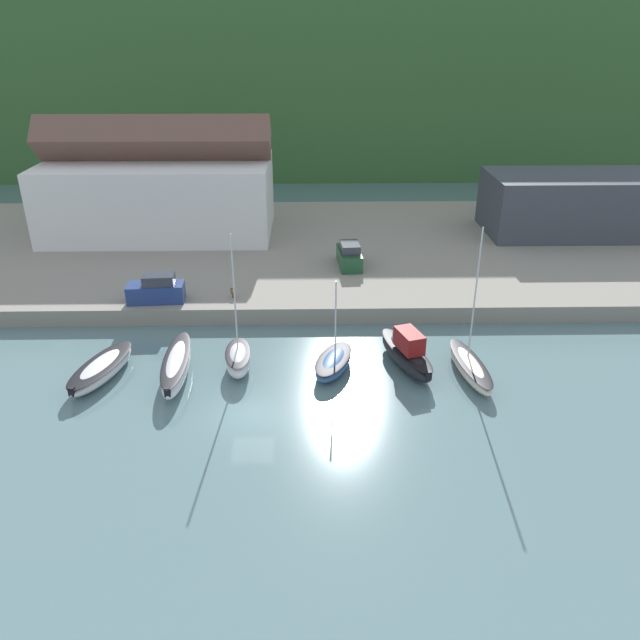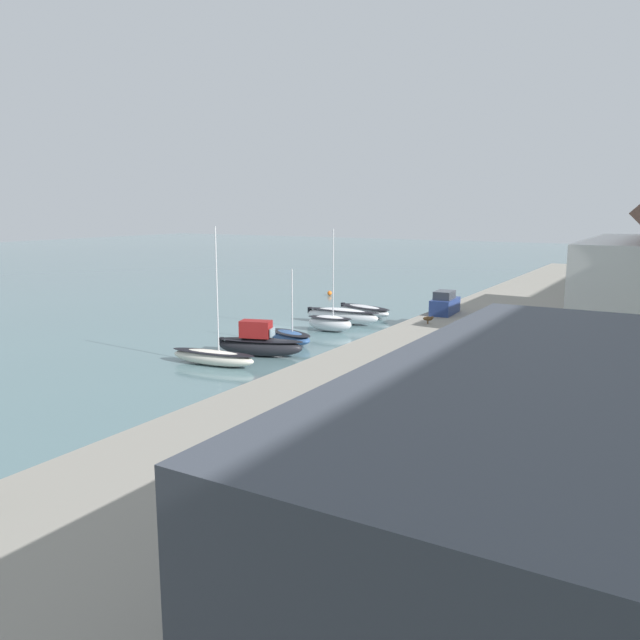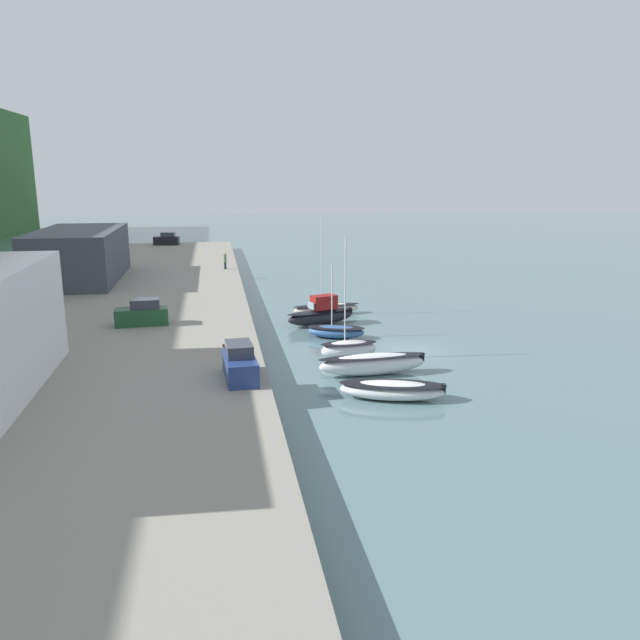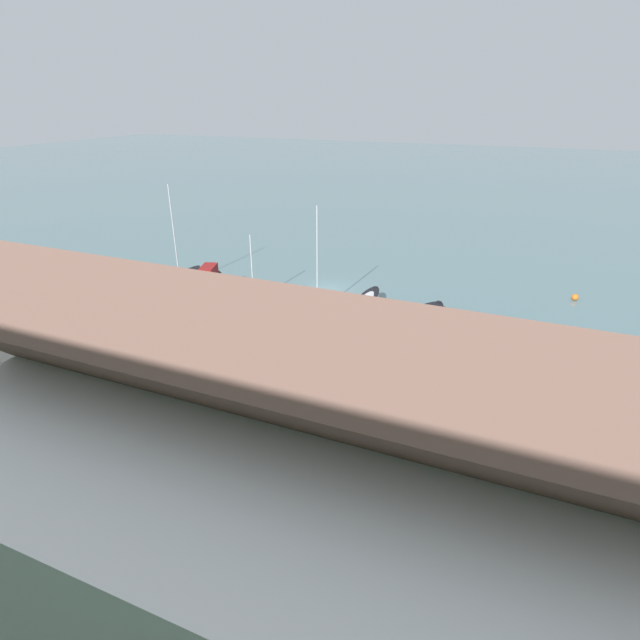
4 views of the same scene
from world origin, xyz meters
name	(u,v)px [view 4 (image 4 of 4)]	position (x,y,z in m)	size (l,w,h in m)	color
ground_plane	(328,290)	(0.00, 0.00, 0.00)	(320.00, 320.00, 0.00)	slate
quay_promenade	(122,458)	(0.00, 26.98, 0.65)	(137.72, 30.44, 1.30)	gray
harbor_clubhouse	(289,507)	(-11.22, 30.87, 5.43)	(22.14, 11.75, 11.44)	white
moored_boat_0	(421,318)	(-9.81, 4.34, 0.61)	(3.79, 6.86, 1.14)	silver
moored_boat_1	(364,307)	(-5.03, 4.37, 0.80)	(1.92, 7.66, 1.52)	white
moored_boat_2	(318,303)	(-1.20, 5.21, 0.80)	(1.97, 4.39, 9.13)	silver
moored_boat_3	(256,294)	(4.96, 4.96, 0.58)	(3.44, 5.21, 6.12)	#33568E
moored_boat_4	(209,285)	(9.73, 5.38, 0.98)	(3.65, 6.81, 2.68)	black
moored_boat_5	(182,279)	(13.64, 4.20, 0.62)	(2.28, 6.81, 9.70)	white
parked_car_1	(366,344)	(-8.10, 13.46, 2.22)	(4.31, 2.07, 2.16)	navy
parked_car_2	(104,350)	(6.93, 20.72, 2.22)	(2.09, 4.31, 2.16)	#1E4C2D
dog_on_quay	(285,339)	(-2.46, 14.02, 1.76)	(0.53, 0.88, 0.68)	brown
mooring_buoy_0	(575,297)	(-21.46, -6.35, 0.29)	(0.58, 0.58, 0.58)	orange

